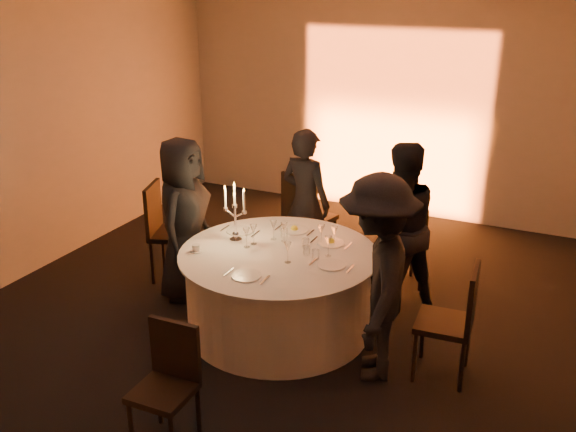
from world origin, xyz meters
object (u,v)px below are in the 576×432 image
at_px(guest_left, 184,219).
at_px(guest_back_left, 306,203).
at_px(chair_left, 165,226).
at_px(guest_right, 377,279).
at_px(banquet_table, 279,291).
at_px(chair_back_left, 306,212).
at_px(chair_front, 168,378).
at_px(chair_right, 455,316).
at_px(guest_back_right, 398,227).
at_px(chair_back_right, 404,243).
at_px(coffee_cup, 196,248).
at_px(candelabra, 235,221).

height_order(guest_left, guest_back_left, guest_left).
xyz_separation_m(chair_left, guest_right, (2.58, -0.77, 0.26)).
height_order(banquet_table, chair_back_left, chair_back_left).
bearing_deg(chair_front, guest_back_left, 93.54).
xyz_separation_m(chair_right, guest_back_right, (-0.76, 0.99, 0.27)).
xyz_separation_m(chair_back_right, coffee_cup, (-1.49, -1.59, 0.29)).
relative_size(chair_back_left, chair_back_right, 1.19).
height_order(chair_back_left, chair_front, chair_back_left).
xyz_separation_m(banquet_table, chair_back_left, (-0.36, 1.43, 0.23)).
distance_m(banquet_table, guest_left, 1.24).
relative_size(chair_left, guest_left, 0.63).
relative_size(chair_back_right, chair_right, 0.91).
xyz_separation_m(guest_left, guest_right, (2.15, -0.51, 0.03)).
bearing_deg(chair_back_left, guest_back_left, 126.00).
height_order(chair_right, guest_back_right, guest_back_right).
bearing_deg(banquet_table, chair_front, -91.11).
xyz_separation_m(chair_front, guest_back_left, (-0.23, 2.89, 0.31)).
xyz_separation_m(banquet_table, guest_left, (-1.14, 0.20, 0.45)).
height_order(chair_back_left, guest_right, guest_right).
height_order(chair_right, guest_left, guest_left).
bearing_deg(guest_back_left, guest_left, 61.28).
bearing_deg(chair_back_right, coffee_cup, 17.26).
relative_size(chair_left, chair_back_left, 0.98).
xyz_separation_m(chair_front, guest_left, (-1.11, 1.88, 0.33)).
relative_size(chair_left, chair_back_right, 1.17).
bearing_deg(chair_right, candelabra, -98.47).
distance_m(guest_back_right, guest_right, 1.21).
relative_size(banquet_table, candelabra, 3.10).
height_order(guest_back_right, coffee_cup, guest_back_right).
bearing_deg(chair_left, guest_left, -139.83).
xyz_separation_m(chair_right, candelabra, (-2.09, 0.17, 0.41)).
height_order(chair_front, guest_left, guest_left).
relative_size(chair_left, chair_front, 1.18).
height_order(chair_front, guest_back_left, guest_back_left).
bearing_deg(chair_front, coffee_cup, 113.98).
height_order(guest_left, coffee_cup, guest_left).
relative_size(chair_back_right, candelabra, 1.56).
bearing_deg(guest_left, chair_back_left, -42.48).
bearing_deg(banquet_table, chair_right, -3.47).
height_order(banquet_table, guest_back_left, guest_back_left).
relative_size(chair_right, guest_back_left, 0.61).
distance_m(chair_back_left, candelabra, 1.41).
bearing_deg(chair_back_left, coffee_cup, 92.00).
distance_m(chair_left, chair_back_right, 2.52).
xyz_separation_m(chair_front, guest_right, (1.04, 1.38, 0.36)).
bearing_deg(guest_left, chair_left, 48.48).
bearing_deg(chair_front, guest_left, 119.39).
bearing_deg(guest_left, guest_right, -113.28).
bearing_deg(banquet_table, coffee_cup, -156.58).
bearing_deg(chair_back_left, chair_left, 51.24).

